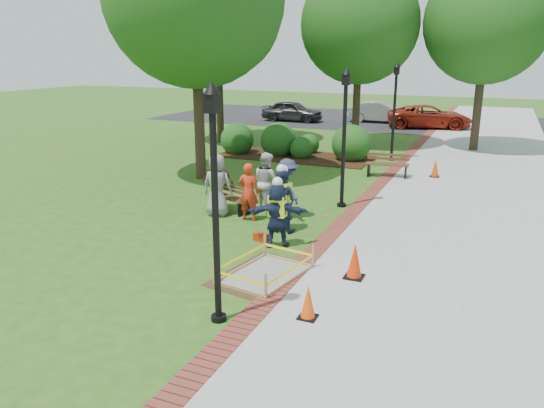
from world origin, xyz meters
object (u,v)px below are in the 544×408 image
at_px(lamp_near, 215,188).
at_px(hivis_worker_a, 277,212).
at_px(hivis_worker_b, 283,198).
at_px(wet_concrete_pad, 265,266).
at_px(bench_near, 231,203).
at_px(cone_front, 308,303).
at_px(hivis_worker_c, 281,198).

relative_size(lamp_near, hivis_worker_a, 2.39).
bearing_deg(hivis_worker_b, hivis_worker_a, -74.21).
bearing_deg(wet_concrete_pad, hivis_worker_b, 105.07).
bearing_deg(hivis_worker_a, bench_near, 137.81).
xyz_separation_m(cone_front, hivis_worker_c, (-2.32, 4.36, 0.60)).
height_order(cone_front, hivis_worker_c, hivis_worker_c).
bearing_deg(lamp_near, hivis_worker_a, 97.08).
height_order(hivis_worker_a, hivis_worker_c, hivis_worker_c).
height_order(lamp_near, hivis_worker_a, lamp_near).
height_order(wet_concrete_pad, hivis_worker_c, hivis_worker_c).
relative_size(hivis_worker_a, hivis_worker_c, 0.97).
distance_m(cone_front, hivis_worker_b, 5.09).
height_order(bench_near, hivis_worker_a, hivis_worker_a).
xyz_separation_m(bench_near, hivis_worker_b, (2.12, -0.98, 0.66)).
height_order(wet_concrete_pad, cone_front, cone_front).
distance_m(cone_front, hivis_worker_c, 4.98).
relative_size(hivis_worker_b, hivis_worker_c, 0.97).
bearing_deg(lamp_near, bench_near, 115.67).
height_order(hivis_worker_b, hivis_worker_c, hivis_worker_c).
bearing_deg(bench_near, hivis_worker_a, -42.19).
bearing_deg(cone_front, hivis_worker_a, 121.20).
distance_m(cone_front, lamp_near, 2.70).
height_order(wet_concrete_pad, hivis_worker_b, hivis_worker_b).
distance_m(wet_concrete_pad, hivis_worker_b, 3.22).
distance_m(cone_front, hivis_worker_a, 3.82).
relative_size(wet_concrete_pad, hivis_worker_a, 1.44).
height_order(bench_near, hivis_worker_c, hivis_worker_c).
bearing_deg(bench_near, cone_front, -51.00).
height_order(wet_concrete_pad, lamp_near, lamp_near).
relative_size(cone_front, lamp_near, 0.16).
bearing_deg(hivis_worker_c, wet_concrete_pad, -74.11).
height_order(cone_front, lamp_near, lamp_near).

